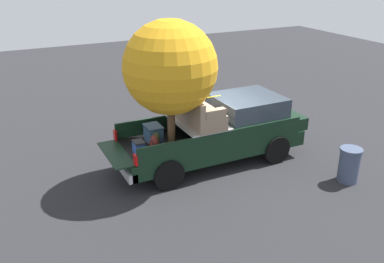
# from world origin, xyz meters

# --- Properties ---
(ground_plane) EXTENTS (40.00, 40.00, 0.00)m
(ground_plane) POSITION_xyz_m (0.00, 0.00, 0.00)
(ground_plane) COLOR #262628
(pickup_truck) EXTENTS (6.05, 2.06, 2.23)m
(pickup_truck) POSITION_xyz_m (0.37, 0.00, 0.98)
(pickup_truck) COLOR black
(pickup_truck) RESTS_ON ground_plane
(tree_background) EXTENTS (2.49, 2.49, 4.34)m
(tree_background) POSITION_xyz_m (-1.33, -0.19, 3.09)
(tree_background) COLOR brown
(tree_background) RESTS_ON ground_plane
(trash_can) EXTENTS (0.60, 0.60, 0.98)m
(trash_can) POSITION_xyz_m (2.85, -2.72, 0.50)
(trash_can) COLOR #3F4C66
(trash_can) RESTS_ON ground_plane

